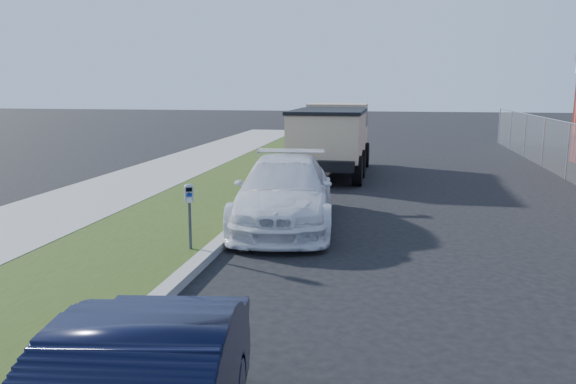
# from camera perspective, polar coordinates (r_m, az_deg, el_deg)

# --- Properties ---
(ground) EXTENTS (120.00, 120.00, 0.00)m
(ground) POSITION_cam_1_polar(r_m,az_deg,el_deg) (9.57, 7.23, -7.28)
(ground) COLOR black
(ground) RESTS_ON ground
(streetside) EXTENTS (6.12, 50.00, 0.15)m
(streetside) POSITION_cam_1_polar(r_m,az_deg,el_deg) (12.95, -17.61, -2.63)
(streetside) COLOR gray
(streetside) RESTS_ON ground
(parking_meter) EXTENTS (0.19, 0.16, 1.18)m
(parking_meter) POSITION_cam_1_polar(r_m,az_deg,el_deg) (9.85, -10.00, -1.04)
(parking_meter) COLOR #3F4247
(parking_meter) RESTS_ON ground
(white_wagon) EXTENTS (2.57, 5.14, 1.43)m
(white_wagon) POSITION_cam_1_polar(r_m,az_deg,el_deg) (12.04, -0.27, 0.05)
(white_wagon) COLOR white
(white_wagon) RESTS_ON ground
(dump_truck) EXTENTS (2.39, 5.91, 2.31)m
(dump_truck) POSITION_cam_1_polar(r_m,az_deg,el_deg) (19.29, 4.50, 5.77)
(dump_truck) COLOR black
(dump_truck) RESTS_ON ground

